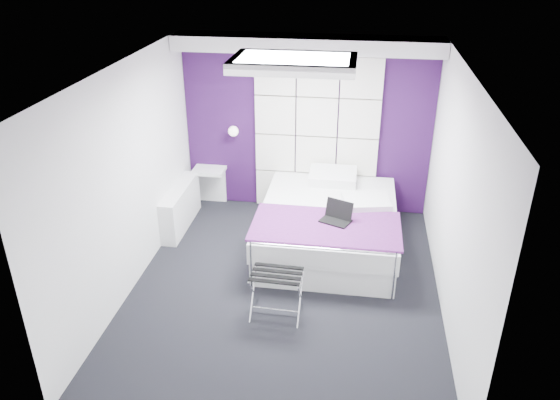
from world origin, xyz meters
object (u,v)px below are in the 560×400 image
radiator (181,207)px  nightstand (209,170)px  laptop (336,216)px  wall_lamp (234,130)px  bed (328,224)px  luggage_rack (277,294)px

radiator → nightstand: (0.24, 0.72, 0.28)m
nightstand → laptop: laptop is taller
laptop → radiator: bearing=-173.1°
radiator → wall_lamp: bearing=49.9°
bed → laptop: laptop is taller
nightstand → bed: bearing=-27.3°
laptop → luggage_rack: bearing=-92.8°
wall_lamp → radiator: wall_lamp is taller
wall_lamp → bed: (1.48, -1.01, -0.90)m
wall_lamp → nightstand: 0.76m
wall_lamp → bed: 2.00m
bed → nightstand: size_ratio=4.61×
wall_lamp → radiator: 1.35m
luggage_rack → laptop: bearing=65.9°
radiator → luggage_rack: radiator is taller
bed → laptop: size_ratio=6.18×
radiator → nightstand: nightstand is taller
nightstand → laptop: size_ratio=1.34×
wall_lamp → luggage_rack: bearing=-68.2°
luggage_rack → laptop: 1.35m
radiator → nightstand: size_ratio=2.53×
radiator → bed: bed is taller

